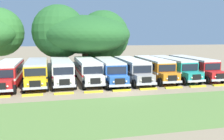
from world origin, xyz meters
name	(u,v)px	position (x,y,z in m)	size (l,w,h in m)	color
ground_plane	(122,91)	(0.00, 0.00, 0.00)	(220.00, 220.00, 0.00)	#937F60
foreground_grass_strip	(144,110)	(0.00, -6.63, 0.00)	(80.00, 8.90, 0.01)	olive
parked_bus_slot_0	(9,72)	(-12.43, 6.01, 1.58)	(3.05, 10.89, 2.82)	red
parked_bus_slot_1	(37,71)	(-9.27, 6.53, 1.58)	(3.15, 10.90, 2.82)	yellow
parked_bus_slot_2	(61,70)	(-6.27, 6.75, 1.58)	(3.09, 10.89, 2.82)	silver
parked_bus_slot_3	(87,69)	(-2.94, 6.64, 1.58)	(3.00, 10.88, 2.82)	silver
parked_bus_slot_4	(109,69)	(-0.16, 5.87, 1.58)	(2.75, 10.85, 2.82)	#23519E
parked_bus_slot_5	(131,68)	(2.89, 6.04, 1.58)	(2.73, 10.85, 2.82)	#9E9993
parked_bus_slot_6	(153,67)	(6.18, 6.38, 1.58)	(2.71, 10.84, 2.82)	orange
parked_bus_slot_7	(172,67)	(8.99, 6.34, 1.58)	(3.16, 10.91, 2.82)	teal
parked_bus_slot_8	(193,66)	(12.23, 6.29, 1.58)	(2.99, 10.88, 2.82)	red
curb_wheelstop_1	(33,95)	(-9.20, 0.14, 0.07)	(2.00, 0.36, 0.15)	yellow
curb_wheelstop_2	(64,93)	(-6.13, 0.14, 0.07)	(2.00, 0.36, 0.15)	yellow
curb_wheelstop_3	(94,92)	(-3.07, 0.14, 0.07)	(2.00, 0.36, 0.15)	yellow
curb_wheelstop_4	(122,90)	(0.00, 0.14, 0.07)	(2.00, 0.36, 0.15)	yellow
curb_wheelstop_5	(148,89)	(3.07, 0.14, 0.07)	(2.00, 0.36, 0.15)	yellow
curb_wheelstop_6	(174,88)	(6.13, 0.14, 0.07)	(2.00, 0.36, 0.15)	yellow
curb_wheelstop_7	(198,86)	(9.20, 0.14, 0.07)	(2.00, 0.36, 0.15)	yellow
curb_wheelstop_8	(221,85)	(12.26, 0.14, 0.07)	(2.00, 0.36, 0.15)	yellow
broad_shade_tree	(84,34)	(-2.20, 16.63, 6.10)	(16.45, 16.55, 10.78)	brown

